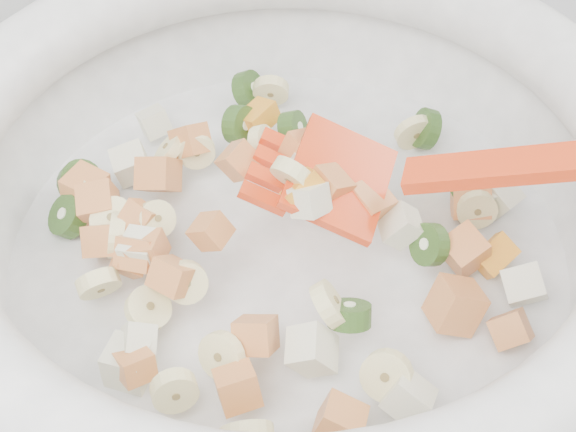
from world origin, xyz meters
TOP-DOWN VIEW (x-y plane):
  - mixing_bowl at (0.10, 1.44)m, footprint 0.43×0.43m

SIDE VIEW (x-z plane):
  - mixing_bowl at x=0.10m, z-range 0.88..1.05m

